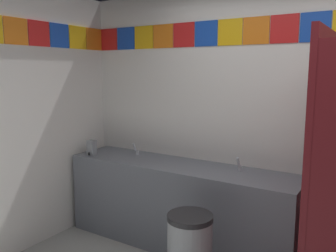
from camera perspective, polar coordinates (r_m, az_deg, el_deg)
The scene contains 5 objects.
wall_back at distance 3.31m, azimuth 19.88°, elevation 0.24°, with size 4.47×0.09×2.54m.
vanity_counter at distance 3.60m, azimuth 1.71°, elevation -12.53°, with size 2.35×0.56×0.84m.
faucet_left at distance 3.85m, azimuth -5.16°, elevation -3.92°, with size 0.04×0.10×0.14m.
faucet_right at distance 3.29m, azimuth 11.45°, elevation -6.29°, with size 0.04×0.10×0.14m.
soap_dispenser at distance 3.93m, azimuth -12.23°, elevation -3.44°, with size 0.09×0.09×0.16m.
Camera 1 is at (0.69, -1.67, 1.75)m, focal length 37.69 mm.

